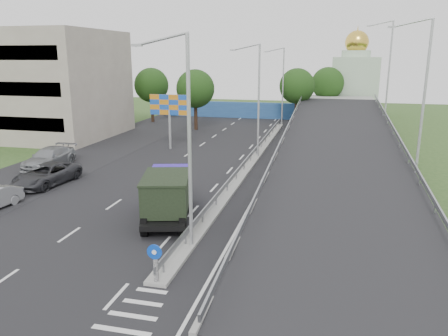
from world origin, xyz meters
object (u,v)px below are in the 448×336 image
(lamp_post_mid, at_px, (257,95))
(parked_car_d, at_px, (49,158))
(church, at_px, (354,81))
(lamp_post_near, at_px, (185,132))
(dump_truck, at_px, (168,193))
(parked_car_c, at_px, (47,175))
(billboard, at_px, (169,108))
(sign_bollard, at_px, (155,263))
(lamp_post_far, at_px, (282,82))

(lamp_post_mid, xyz_separation_m, parked_car_d, (-16.51, -7.44, -4.98))
(lamp_post_mid, bearing_deg, church, 73.78)
(lamp_post_near, height_order, dump_truck, lamp_post_near)
(dump_truck, bearing_deg, parked_car_c, 143.27)
(church, bearing_deg, parked_car_d, -122.50)
(church, xyz_separation_m, parked_car_c, (-23.37, -46.08, -4.54))
(lamp_post_near, xyz_separation_m, billboard, (-9.11, 22.00, -1.62))
(billboard, distance_m, dump_truck, 19.83)
(church, bearing_deg, lamp_post_near, -100.38)
(sign_bollard, xyz_separation_m, dump_truck, (-2.25, 7.37, 0.53))
(dump_truck, height_order, parked_car_d, dump_truck)
(billboard, bearing_deg, lamp_post_near, -67.51)
(church, height_order, billboard, church)
(lamp_post_mid, distance_m, parked_car_c, 18.79)
(billboard, height_order, parked_car_d, billboard)
(sign_bollard, distance_m, dump_truck, 7.72)
(sign_bollard, relative_size, billboard, 0.30)
(lamp_post_far, xyz_separation_m, parked_car_d, (-16.51, -27.44, -4.98))
(lamp_post_near, xyz_separation_m, parked_car_c, (-13.48, 7.92, -5.04))
(lamp_post_far, distance_m, parked_car_c, 35.16)
(parked_car_c, bearing_deg, lamp_post_mid, 47.21)
(lamp_post_near, relative_size, church, 0.73)
(lamp_post_near, height_order, church, church)
(parked_car_d, bearing_deg, church, 57.29)
(sign_bollard, xyz_separation_m, lamp_post_mid, (0.11, 23.83, 4.77))
(parked_car_d, bearing_deg, dump_truck, -32.71)
(sign_bollard, relative_size, lamp_post_near, 0.17)
(lamp_post_far, height_order, parked_car_c, lamp_post_far)
(billboard, xyz_separation_m, parked_car_d, (-7.40, -9.44, -3.36))
(church, xyz_separation_m, parked_car_d, (-26.40, -41.44, -4.48))
(lamp_post_near, distance_m, billboard, 23.87)
(lamp_post_near, distance_m, lamp_post_far, 40.00)
(sign_bollard, bearing_deg, lamp_post_near, 88.36)
(lamp_post_mid, relative_size, parked_car_c, 1.81)
(sign_bollard, height_order, church, church)
(church, height_order, dump_truck, church)
(sign_bollard, distance_m, billboard, 27.53)
(sign_bollard, height_order, lamp_post_far, lamp_post_far)
(lamp_post_far, xyz_separation_m, dump_truck, (-2.36, -36.46, -4.25))
(parked_car_c, bearing_deg, church, 68.45)
(lamp_post_near, height_order, parked_car_d, lamp_post_near)
(lamp_post_mid, height_order, billboard, lamp_post_mid)
(dump_truck, xyz_separation_m, parked_car_d, (-14.15, 9.02, -0.74))
(lamp_post_far, height_order, church, church)
(parked_car_c, bearing_deg, dump_truck, -16.16)
(parked_car_c, bearing_deg, lamp_post_near, -25.10)
(lamp_post_near, bearing_deg, billboard, 112.49)
(lamp_post_near, height_order, parked_car_c, lamp_post_near)
(lamp_post_mid, height_order, parked_car_d, lamp_post_mid)
(parked_car_d, bearing_deg, parked_car_c, -57.02)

